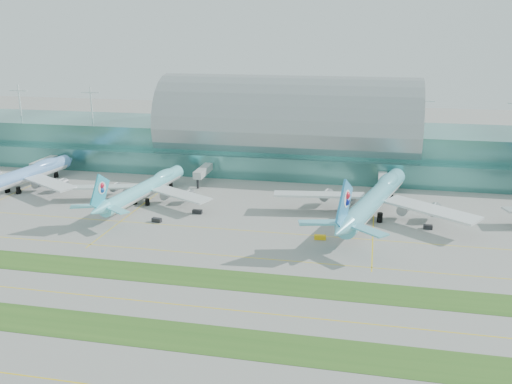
% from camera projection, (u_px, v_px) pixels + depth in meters
% --- Properties ---
extents(ground, '(700.00, 700.00, 0.00)m').
position_uv_depth(ground, '(214.00, 282.00, 151.18)').
color(ground, gray).
rests_on(ground, ground).
extents(terminal, '(340.00, 69.10, 36.00)m').
position_uv_depth(terminal, '(288.00, 138.00, 268.03)').
color(terminal, '#3D7A75').
rests_on(terminal, ground).
extents(grass_strip_near, '(420.00, 12.00, 0.08)m').
position_uv_depth(grass_strip_near, '(179.00, 336.00, 124.89)').
color(grass_strip_near, '#2D591E').
rests_on(grass_strip_near, ground).
extents(grass_strip_far, '(420.00, 12.00, 0.08)m').
position_uv_depth(grass_strip_far, '(216.00, 279.00, 153.05)').
color(grass_strip_far, '#2D591E').
rests_on(grass_strip_far, ground).
extents(taxiline_b, '(420.00, 0.35, 0.01)m').
position_uv_depth(taxiline_b, '(198.00, 307.00, 138.04)').
color(taxiline_b, yellow).
rests_on(taxiline_b, ground).
extents(taxiline_c, '(420.00, 0.35, 0.01)m').
position_uv_depth(taxiline_c, '(230.00, 256.00, 168.08)').
color(taxiline_c, yellow).
rests_on(taxiline_c, ground).
extents(taxiline_d, '(420.00, 0.35, 0.01)m').
position_uv_depth(taxiline_d, '(247.00, 231.00, 188.73)').
color(taxiline_d, yellow).
rests_on(taxiline_d, ground).
extents(airliner_a, '(62.95, 72.09, 19.88)m').
position_uv_depth(airliner_a, '(19.00, 176.00, 232.57)').
color(airliner_a, '#689EE5').
rests_on(airliner_a, ground).
extents(airliner_b, '(58.80, 67.20, 18.50)m').
position_uv_depth(airliner_b, '(146.00, 188.00, 217.63)').
color(airliner_b, '#67D5E3').
rests_on(airliner_b, ground).
extents(airliner_c, '(70.95, 81.91, 22.86)m').
position_uv_depth(airliner_c, '(375.00, 198.00, 200.42)').
color(airliner_c, '#5FBED2').
rests_on(airliner_c, ground).
extents(gse_c, '(3.62, 2.13, 1.46)m').
position_uv_depth(gse_c, '(157.00, 220.00, 196.62)').
color(gse_c, black).
rests_on(gse_c, ground).
extents(gse_d, '(3.50, 1.70, 1.38)m').
position_uv_depth(gse_d, '(197.00, 212.00, 205.50)').
color(gse_d, black).
rests_on(gse_d, ground).
extents(gse_e, '(3.77, 1.84, 1.41)m').
position_uv_depth(gse_e, '(320.00, 237.00, 180.88)').
color(gse_e, '#F2B50E').
rests_on(gse_e, ground).
extents(gse_f, '(2.98, 1.78, 1.39)m').
position_uv_depth(gse_f, '(428.00, 227.00, 190.01)').
color(gse_f, black).
rests_on(gse_f, ground).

